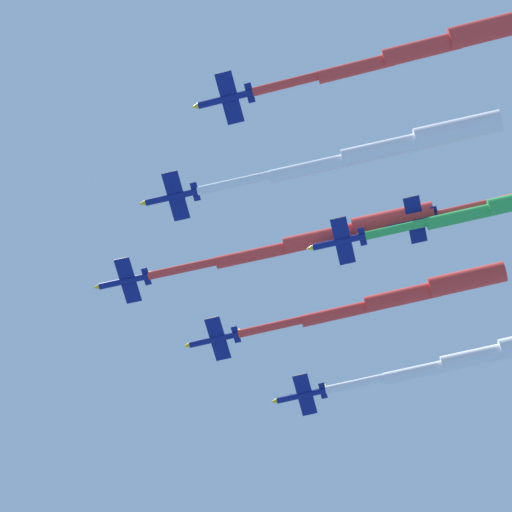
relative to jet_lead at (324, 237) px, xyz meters
The scene contains 5 objects.
jet_lead is the anchor object (origin of this frame).
jet_port_inner 18.88m from the jet_lead, 60.62° to the left, with size 22.44×57.08×3.71m.
jet_starboard_inner 17.06m from the jet_lead, 159.26° to the left, with size 20.85×54.66×3.73m.
jet_port_mid 35.18m from the jet_lead, 54.81° to the left, with size 19.62×51.46×3.74m.
jet_starboard_mid 34.12m from the jet_lead, 160.73° to the left, with size 19.79×51.26×3.75m.
Camera 1 is at (56.64, 34.93, 4.47)m, focal length 74.60 mm.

